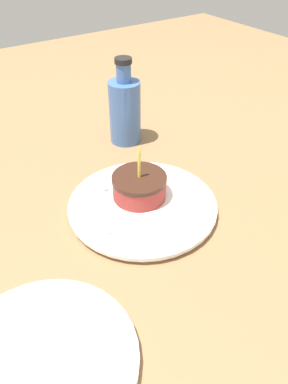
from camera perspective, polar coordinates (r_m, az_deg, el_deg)
name	(u,v)px	position (r m, az deg, el deg)	size (l,w,h in m)	color
ground_plane	(149,223)	(0.74, 0.77, -4.82)	(2.40, 2.40, 0.04)	olive
plate	(144,205)	(0.73, 0.00, -1.96)	(0.29, 0.29, 0.02)	white
cake_slice	(139,186)	(0.73, -0.71, 0.88)	(0.11, 0.11, 0.11)	#99332D
fork	(103,199)	(0.73, -6.23, -1.10)	(0.08, 0.16, 0.00)	#B2B2B7
bottle	(125,109)	(0.93, -2.93, 12.46)	(0.08, 0.08, 0.21)	#3F66A5
side_plate	(41,362)	(0.55, -15.39, -23.66)	(0.26, 0.26, 0.02)	white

